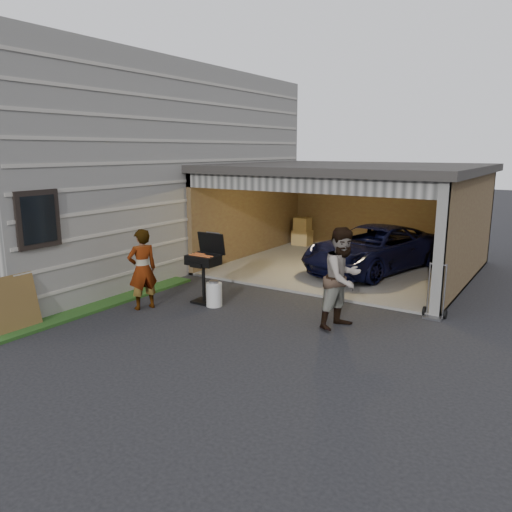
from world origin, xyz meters
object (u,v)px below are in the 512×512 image
at_px(minivan, 373,251).
at_px(propane_tank, 214,295).
at_px(plywood_panel, 13,304).
at_px(bbq_grill, 204,262).
at_px(hand_truck, 434,307).
at_px(man, 343,278).
at_px(woman, 142,269).

distance_m(minivan, propane_tank, 5.05).
relative_size(minivan, plywood_panel, 4.13).
bearing_deg(propane_tank, bbq_grill, 160.66).
relative_size(propane_tank, hand_truck, 0.46).
bearing_deg(bbq_grill, minivan, 64.93).
relative_size(bbq_grill, hand_truck, 1.36).
bearing_deg(man, plywood_panel, 141.25).
xyz_separation_m(plywood_panel, hand_truck, (6.30, 4.98, -0.31)).
height_order(bbq_grill, plywood_panel, bbq_grill).
xyz_separation_m(man, hand_truck, (1.35, 1.50, -0.74)).
height_order(minivan, bbq_grill, bbq_grill).
bearing_deg(woman, propane_tank, 152.63).
xyz_separation_m(propane_tank, plywood_panel, (-2.15, -3.20, 0.27)).
relative_size(minivan, propane_tank, 8.59).
relative_size(man, bbq_grill, 1.26).
relative_size(minivan, hand_truck, 3.95).
bearing_deg(minivan, hand_truck, -36.12).
xyz_separation_m(man, bbq_grill, (-3.15, -0.15, -0.06)).
height_order(man, bbq_grill, man).
height_order(bbq_grill, propane_tank, bbq_grill).
relative_size(man, propane_tank, 3.75).
height_order(propane_tank, hand_truck, hand_truck).
bearing_deg(bbq_grill, hand_truck, 20.13).
bearing_deg(propane_tank, woman, -140.82).
distance_m(woman, man, 4.14).
distance_m(woman, propane_tank, 1.60).
distance_m(minivan, plywood_panel, 8.84).
bearing_deg(man, hand_truck, -25.80).
xyz_separation_m(minivan, propane_tank, (-1.80, -4.71, -0.35)).
bearing_deg(hand_truck, woman, -152.34).
bearing_deg(hand_truck, man, -131.36).
height_order(minivan, hand_truck, minivan).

